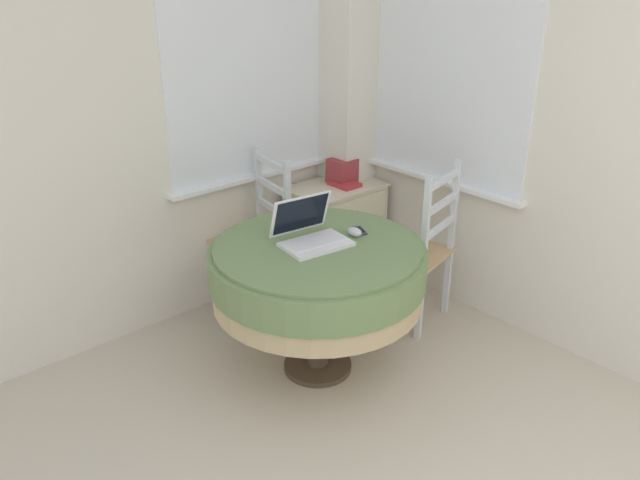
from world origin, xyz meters
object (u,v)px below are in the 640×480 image
Objects in this scene: corner_cabinet at (335,231)px; storage_box at (342,171)px; dining_chair_near_back_window at (256,240)px; laptop at (311,233)px; round_dining_table at (318,271)px; book_on_cabinet at (345,184)px; dining_chair_near_right_window at (418,251)px; cell_phone at (359,231)px; computer_mouse at (355,232)px.

storage_box is at bearing 16.69° from corner_cabinet.
laptop is at bearing -103.44° from dining_chair_near_back_window.
corner_cabinet is at bearing 42.29° from round_dining_table.
storage_box is 0.10m from book_on_cabinet.
dining_chair_near_right_window is at bearing -51.03° from dining_chair_near_back_window.
cell_phone is (0.27, -0.02, 0.15)m from round_dining_table.
computer_mouse is 1.07m from corner_cabinet.
laptop reaches higher than computer_mouse.
laptop is 0.24m from computer_mouse.
computer_mouse is at bearing -130.87° from book_on_cabinet.
round_dining_table is at bearing 176.85° from cell_phone.
cell_phone is 1.01m from corner_cabinet.
computer_mouse reaches higher than book_on_cabinet.
storage_box reaches higher than book_on_cabinet.
cell_phone is 0.63× the size of book_on_cabinet.
book_on_cabinet is (0.58, 0.72, -0.07)m from cell_phone.
storage_box is at bearing 51.53° from cell_phone.
corner_cabinet is (0.65, -0.00, -0.13)m from dining_chair_near_back_window.
computer_mouse is (0.22, -0.04, 0.16)m from round_dining_table.
dining_chair_near_right_window is at bearing 1.07° from cell_phone.
round_dining_table is at bearing 169.84° from computer_mouse.
dining_chair_near_right_window is at bearing -96.75° from book_on_cabinet.
book_on_cabinet is (0.86, 0.70, 0.08)m from round_dining_table.
round_dining_table reaches higher than book_on_cabinet.
computer_mouse is at bearing -22.04° from laptop.
computer_mouse is at bearing -130.12° from storage_box.
dining_chair_near_right_window is (0.50, 0.01, -0.27)m from cell_phone.
laptop is 1.16m from corner_cabinet.
storage_box is (0.12, 0.77, 0.28)m from dining_chair_near_right_window.
dining_chair_near_back_window is at bearing 93.70° from computer_mouse.
dining_chair_near_back_window is 0.72m from book_on_cabinet.
round_dining_table is 12.44× the size of computer_mouse.
book_on_cabinet is at bearing -119.99° from storage_box.
round_dining_table is 1.11m from book_on_cabinet.
computer_mouse is 0.54× the size of storage_box.
round_dining_table is 0.19m from laptop.
round_dining_table is at bearing 179.58° from dining_chair_near_right_window.
cell_phone is (0.27, -0.06, -0.04)m from laptop.
dining_chair_near_back_window is 1.50× the size of corner_cabinet.
corner_cabinet is (0.82, 0.74, -0.26)m from round_dining_table.
computer_mouse is 0.13× the size of corner_cabinet.
dining_chair_near_right_window is (0.77, -0.06, -0.32)m from laptop.
dining_chair_near_right_window is 1.50× the size of corner_cabinet.
dining_chair_near_back_window reaches higher than computer_mouse.
corner_cabinet is 0.41m from storage_box.
cell_phone is 0.82m from dining_chair_near_back_window.
cell_phone is at bearing -3.15° from round_dining_table.
dining_chair_near_right_window reaches higher than computer_mouse.
dining_chair_near_back_window is (0.17, 0.70, -0.32)m from laptop.
laptop is 1.94× the size of book_on_cabinet.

